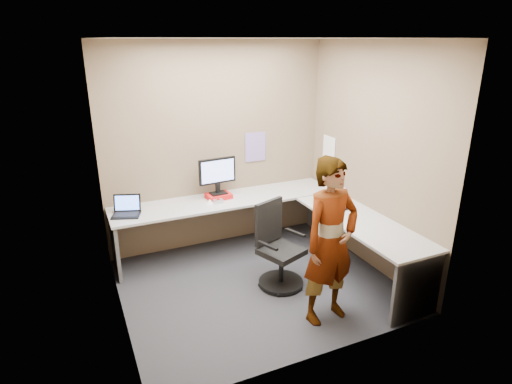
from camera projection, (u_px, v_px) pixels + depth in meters
name	position (u px, v px, depth m)	size (l,w,h in m)	color
ground	(257.00, 285.00, 4.97)	(3.00, 3.00, 0.00)	black
wall_back	(217.00, 147.00, 5.63)	(3.00, 3.00, 0.00)	brown
wall_right	(372.00, 159.00, 5.09)	(2.70, 2.70, 0.00)	brown
wall_left	(109.00, 194.00, 3.94)	(2.70, 2.70, 0.00)	brown
ceiling	(258.00, 38.00, 4.06)	(3.00, 3.00, 0.00)	white
desk	(277.00, 220.00, 5.27)	(2.98, 2.58, 0.73)	#A9A9A9
paper_ream	(219.00, 196.00, 5.58)	(0.31, 0.23, 0.06)	red
monitor	(217.00, 173.00, 5.49)	(0.50, 0.16, 0.47)	black
laptop	(127.00, 210.00, 5.06)	(0.38, 0.35, 0.23)	black
trackball_mouse	(218.00, 201.00, 5.42)	(0.12, 0.08, 0.07)	#B7B7BC
origami	(210.00, 201.00, 5.39)	(0.10, 0.10, 0.06)	white
stapler	(344.00, 208.00, 5.19)	(0.15, 0.04, 0.06)	black
flower	(335.00, 193.00, 5.37)	(0.07, 0.07, 0.22)	brown
calendar_purple	(255.00, 147.00, 5.85)	(0.30, 0.01, 0.40)	#846BB7
calendar_white	(329.00, 150.00, 5.90)	(0.01, 0.28, 0.38)	white
sticky_note_a	(342.00, 178.00, 5.70)	(0.01, 0.07, 0.07)	#F2E059
sticky_note_b	(339.00, 186.00, 5.78)	(0.01, 0.07, 0.07)	pink
sticky_note_c	(344.00, 190.00, 5.69)	(0.01, 0.07, 0.07)	pink
sticky_note_d	(336.00, 177.00, 5.84)	(0.01, 0.07, 0.07)	#F2E059
office_chair	(278.00, 253.00, 4.87)	(0.57, 0.56, 0.98)	black
person	(330.00, 242.00, 4.13)	(0.62, 0.40, 1.69)	#999399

